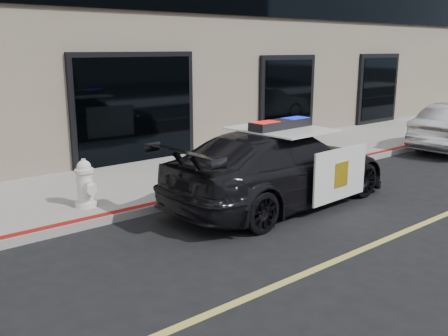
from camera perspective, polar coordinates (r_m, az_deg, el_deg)
ground at (r=8.84m, az=19.93°, el=-6.88°), size 120.00×120.00×0.00m
sidewalk_n at (r=12.17m, az=-1.70°, el=-0.18°), size 60.00×3.50×0.15m
police_car at (r=9.66m, az=6.41°, el=0.16°), size 2.59×5.24×1.65m
fire_hydrant at (r=9.37m, az=-15.57°, el=-1.81°), size 0.40×0.55×0.88m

